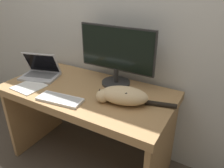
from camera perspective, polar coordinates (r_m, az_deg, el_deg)
name	(u,v)px	position (r m, az deg, el deg)	size (l,w,h in m)	color
wall_back	(112,6)	(1.85, 0.05, 19.66)	(6.40, 0.06, 2.60)	silver
desk	(88,107)	(1.78, -6.36, -5.99)	(1.34, 0.67, 0.73)	#A37A4C
monitor	(116,55)	(1.69, 1.13, 7.66)	(0.63, 0.23, 0.46)	#282828
laptop	(41,72)	(1.99, -18.17, 2.96)	(0.35, 0.29, 0.21)	#B7B7BC
external_keyboard	(60,99)	(1.58, -13.44, -3.90)	(0.34, 0.17, 0.02)	white
cat	(123,95)	(1.48, 2.89, -2.98)	(0.52, 0.25, 0.12)	#D1B284
paper_notepad	(29,87)	(1.84, -20.84, -0.71)	(0.23, 0.22, 0.01)	white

